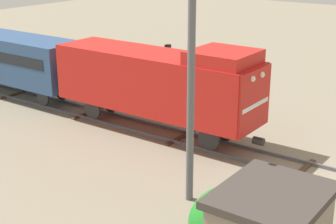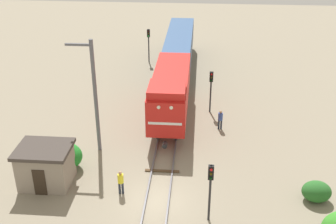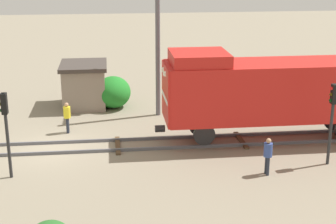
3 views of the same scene
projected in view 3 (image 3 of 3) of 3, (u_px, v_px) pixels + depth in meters
name	position (u px, v px, depth m)	size (l,w,h in m)	color
ground_plane	(53.00, 149.00, 25.75)	(115.57, 115.57, 0.00)	gray
railway_track	(53.00, 148.00, 25.73)	(2.40, 77.05, 0.16)	#595960
locomotive	(269.00, 89.00, 26.14)	(2.90, 11.60, 4.60)	red
traffic_signal_near	(6.00, 119.00, 21.75)	(0.32, 0.34, 3.82)	#262628
traffic_signal_mid	(332.00, 109.00, 23.16)	(0.32, 0.34, 3.83)	#262628
worker_near_track	(67.00, 115.00, 27.79)	(0.38, 0.38, 1.70)	#262B38
worker_by_signal	(268.00, 153.00, 22.55)	(0.38, 0.38, 1.70)	#262B38
catenary_mast	(158.00, 39.00, 29.81)	(1.94, 0.28, 8.64)	#595960
relay_hut	(84.00, 84.00, 32.59)	(3.50, 2.90, 2.74)	gray
bush_near	(113.00, 92.00, 32.38)	(2.70, 2.21, 1.97)	#207B26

